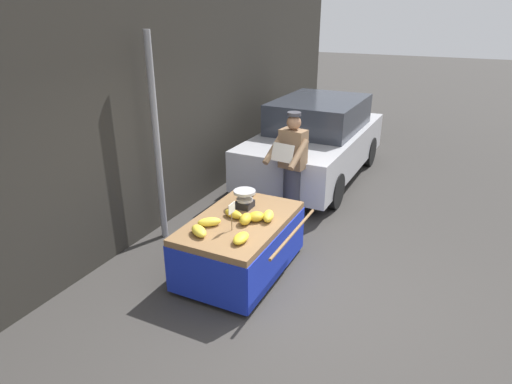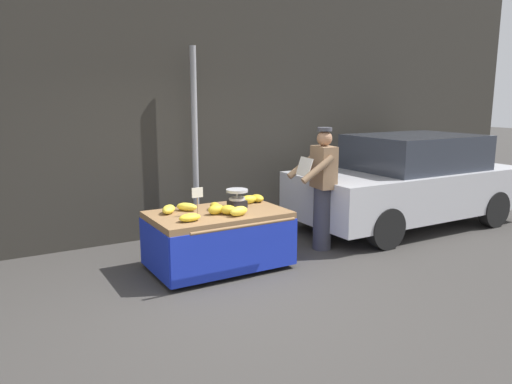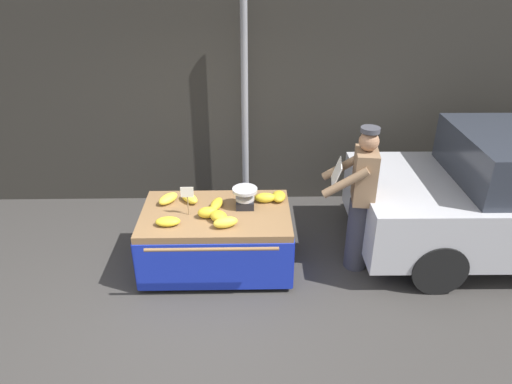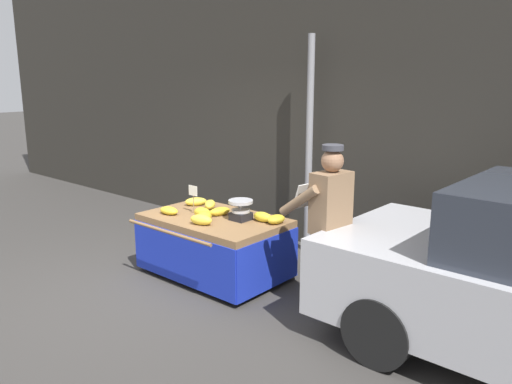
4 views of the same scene
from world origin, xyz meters
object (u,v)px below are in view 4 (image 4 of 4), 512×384
object	(u,v)px
banana_bunch_4	(201,220)
banana_bunch_1	(210,204)
weighing_scale	(241,210)
banana_bunch_8	(263,217)
banana_bunch_6	(220,211)
banana_bunch_0	(196,201)
banana_bunch_7	(276,219)
banana_bunch_2	(169,211)
banana_bunch_5	(202,213)
vendor_person	(329,232)
street_pole	(309,147)
banana_cart	(214,233)
banana_bunch_3	(204,216)
price_sign	(193,193)

from	to	relation	value
banana_bunch_4	banana_bunch_1	bearing A→B (deg)	127.90
weighing_scale	banana_bunch_8	bearing A→B (deg)	26.20
banana_bunch_4	banana_bunch_6	xyz separation A→B (m)	(-0.12, 0.41, -0.01)
banana_bunch_0	banana_bunch_7	size ratio (longest dim) A/B	1.17
banana_bunch_4	banana_bunch_2	bearing A→B (deg)	175.39
banana_bunch_5	banana_bunch_7	world-z (taller)	banana_bunch_5
vendor_person	banana_bunch_5	bearing A→B (deg)	-177.24
banana_bunch_7	vendor_person	xyz separation A→B (m)	(0.87, -0.29, 0.10)
banana_bunch_8	street_pole	bearing A→B (deg)	100.63
weighing_scale	banana_bunch_8	distance (m)	0.26
banana_bunch_0	banana_bunch_4	size ratio (longest dim) A/B	1.04
street_pole	banana_bunch_8	world-z (taller)	street_pole
banana_cart	banana_bunch_6	world-z (taller)	banana_bunch_6
street_pole	banana_bunch_5	world-z (taller)	street_pole
banana_bunch_4	banana_bunch_6	world-z (taller)	banana_bunch_4
banana_bunch_3	banana_bunch_4	world-z (taller)	same
price_sign	banana_bunch_3	xyz separation A→B (m)	(0.34, -0.14, -0.19)
banana_bunch_3	banana_bunch_7	bearing A→B (deg)	33.97
banana_bunch_1	banana_bunch_3	distance (m)	0.56
price_sign	banana_bunch_1	distance (m)	0.35
banana_cart	vendor_person	distance (m)	1.63
price_sign	vendor_person	world-z (taller)	vendor_person
banana_bunch_1	banana_bunch_2	distance (m)	0.54
banana_cart	vendor_person	world-z (taller)	vendor_person
banana_bunch_1	banana_bunch_4	world-z (taller)	banana_bunch_4
banana_bunch_4	banana_bunch_6	size ratio (longest dim) A/B	0.97
banana_bunch_4	banana_bunch_5	xyz separation A→B (m)	(-0.20, 0.21, 0.00)
banana_bunch_2	banana_bunch_8	xyz separation A→B (m)	(1.04, 0.49, 0.01)
street_pole	vendor_person	size ratio (longest dim) A/B	1.66
banana_bunch_0	street_pole	bearing A→B (deg)	53.73
banana_bunch_3	banana_bunch_6	xyz separation A→B (m)	(-0.04, 0.28, -0.01)
price_sign	banana_bunch_2	size ratio (longest dim) A/B	1.30
banana_bunch_5	vendor_person	world-z (taller)	vendor_person
banana_bunch_2	banana_cart	bearing A→B (deg)	28.84
banana_bunch_0	vendor_person	world-z (taller)	vendor_person
weighing_scale	vendor_person	size ratio (longest dim) A/B	0.16
banana_bunch_0	banana_bunch_8	xyz separation A→B (m)	(1.11, -0.01, 0.00)
banana_bunch_1	banana_bunch_7	size ratio (longest dim) A/B	1.17
price_sign	banana_bunch_7	xyz separation A→B (m)	(1.01, 0.31, -0.20)
weighing_scale	banana_bunch_1	xyz separation A→B (m)	(-0.64, 0.13, -0.07)
banana_bunch_8	banana_bunch_0	bearing A→B (deg)	179.63
banana_bunch_0	banana_bunch_5	bearing A→B (deg)	-35.35
banana_bunch_4	vendor_person	bearing A→B (deg)	10.99
banana_bunch_2	banana_bunch_6	bearing A→B (deg)	36.12
street_pole	banana_bunch_1	bearing A→B (deg)	-118.33
banana_bunch_2	banana_bunch_7	distance (m)	1.32
banana_bunch_5	banana_bunch_8	xyz separation A→B (m)	(0.63, 0.33, -0.01)
banana_bunch_3	banana_bunch_5	size ratio (longest dim) A/B	0.92
banana_bunch_8	banana_bunch_3	bearing A→B (deg)	-141.20
vendor_person	banana_bunch_7	bearing A→B (deg)	161.48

